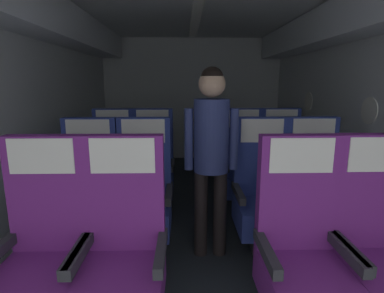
{
  "coord_description": "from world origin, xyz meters",
  "views": [
    {
      "loc": [
        -0.15,
        0.03,
        1.45
      ],
      "look_at": [
        -0.08,
        2.99,
        0.82
      ],
      "focal_mm": 28.66,
      "sensor_mm": 36.0,
      "label": 1
    }
  ],
  "objects_px": {
    "seat_a_right_window": "(301,256)",
    "seat_c_left_aisle": "(153,169)",
    "seat_a_left_aisle": "(124,256)",
    "seat_c_left_window": "(113,170)",
    "seat_b_left_aisle": "(144,198)",
    "seat_c_right_window": "(243,169)",
    "seat_b_left_window": "(89,199)",
    "seat_c_right_aisle": "(281,168)",
    "seat_a_left_window": "(44,257)",
    "seat_a_right_aisle": "(378,253)",
    "seat_b_right_window": "(262,197)",
    "seat_b_right_aisle": "(313,196)",
    "flight_attendant": "(211,144)"
  },
  "relations": [
    {
      "from": "seat_a_right_aisle",
      "to": "seat_b_right_window",
      "type": "xyz_separation_m",
      "value": [
        -0.45,
        0.89,
        0.0
      ]
    },
    {
      "from": "seat_a_right_aisle",
      "to": "seat_b_left_window",
      "type": "distance_m",
      "value": 2.11
    },
    {
      "from": "seat_b_left_window",
      "to": "seat_c_left_window",
      "type": "distance_m",
      "value": 0.89
    },
    {
      "from": "seat_c_right_aisle",
      "to": "seat_b_left_window",
      "type": "bearing_deg",
      "value": -154.91
    },
    {
      "from": "seat_c_right_window",
      "to": "flight_attendant",
      "type": "relative_size",
      "value": 0.74
    },
    {
      "from": "seat_b_left_aisle",
      "to": "seat_c_right_window",
      "type": "relative_size",
      "value": 1.0
    },
    {
      "from": "seat_b_right_window",
      "to": "seat_c_right_aisle",
      "type": "xyz_separation_m",
      "value": [
        0.45,
        0.89,
        0.0
      ]
    },
    {
      "from": "seat_a_right_aisle",
      "to": "seat_a_right_window",
      "type": "height_order",
      "value": "same"
    },
    {
      "from": "seat_a_right_window",
      "to": "seat_b_left_aisle",
      "type": "bearing_deg",
      "value": 137.95
    },
    {
      "from": "seat_b_right_window",
      "to": "seat_b_right_aisle",
      "type": "bearing_deg",
      "value": 0.81
    },
    {
      "from": "seat_b_left_aisle",
      "to": "seat_a_right_aisle",
      "type": "bearing_deg",
      "value": -31.51
    },
    {
      "from": "seat_a_right_window",
      "to": "seat_c_left_aisle",
      "type": "relative_size",
      "value": 1.0
    },
    {
      "from": "seat_a_right_window",
      "to": "seat_c_right_window",
      "type": "relative_size",
      "value": 1.0
    },
    {
      "from": "seat_c_left_window",
      "to": "seat_c_left_aisle",
      "type": "xyz_separation_m",
      "value": [
        0.45,
        0.01,
        0.0
      ]
    },
    {
      "from": "seat_a_left_aisle",
      "to": "flight_attendant",
      "type": "distance_m",
      "value": 1.1
    },
    {
      "from": "seat_b_left_aisle",
      "to": "seat_c_left_aisle",
      "type": "relative_size",
      "value": 1.0
    },
    {
      "from": "seat_b_left_aisle",
      "to": "seat_a_left_window",
      "type": "bearing_deg",
      "value": -117.13
    },
    {
      "from": "seat_a_left_aisle",
      "to": "seat_c_left_aisle",
      "type": "distance_m",
      "value": 1.77
    },
    {
      "from": "seat_c_left_window",
      "to": "seat_c_right_window",
      "type": "height_order",
      "value": "same"
    },
    {
      "from": "seat_c_right_aisle",
      "to": "flight_attendant",
      "type": "bearing_deg",
      "value": -133.13
    },
    {
      "from": "seat_a_left_window",
      "to": "seat_c_right_window",
      "type": "bearing_deg",
      "value": 50.38
    },
    {
      "from": "seat_a_right_window",
      "to": "seat_a_left_aisle",
      "type": "bearing_deg",
      "value": 178.8
    },
    {
      "from": "seat_a_left_window",
      "to": "seat_c_right_aisle",
      "type": "distance_m",
      "value": 2.6
    },
    {
      "from": "seat_c_left_aisle",
      "to": "seat_c_right_aisle",
      "type": "height_order",
      "value": "same"
    },
    {
      "from": "seat_a_left_window",
      "to": "seat_b_right_aisle",
      "type": "xyz_separation_m",
      "value": [
        1.9,
        0.88,
        0.0
      ]
    },
    {
      "from": "seat_b_left_window",
      "to": "flight_attendant",
      "type": "distance_m",
      "value": 1.13
    },
    {
      "from": "seat_c_left_aisle",
      "to": "flight_attendant",
      "type": "bearing_deg",
      "value": -59.07
    },
    {
      "from": "seat_c_left_window",
      "to": "seat_c_left_aisle",
      "type": "bearing_deg",
      "value": 0.81
    },
    {
      "from": "seat_a_left_aisle",
      "to": "seat_c_left_window",
      "type": "relative_size",
      "value": 1.0
    },
    {
      "from": "seat_a_left_window",
      "to": "flight_attendant",
      "type": "xyz_separation_m",
      "value": [
        1.01,
        0.82,
        0.48
      ]
    },
    {
      "from": "seat_a_left_window",
      "to": "seat_a_right_window",
      "type": "height_order",
      "value": "same"
    },
    {
      "from": "seat_a_left_window",
      "to": "seat_b_right_window",
      "type": "relative_size",
      "value": 1.0
    },
    {
      "from": "seat_a_left_aisle",
      "to": "seat_c_left_window",
      "type": "xyz_separation_m",
      "value": [
        -0.46,
        1.77,
        0.0
      ]
    },
    {
      "from": "seat_c_right_window",
      "to": "seat_c_left_window",
      "type": "bearing_deg",
      "value": 179.76
    },
    {
      "from": "seat_c_right_aisle",
      "to": "seat_c_right_window",
      "type": "relative_size",
      "value": 1.0
    },
    {
      "from": "seat_b_right_aisle",
      "to": "seat_c_right_window",
      "type": "xyz_separation_m",
      "value": [
        -0.44,
        0.88,
        0.0
      ]
    },
    {
      "from": "seat_a_right_window",
      "to": "seat_b_right_aisle",
      "type": "relative_size",
      "value": 1.0
    },
    {
      "from": "seat_b_left_window",
      "to": "seat_c_right_aisle",
      "type": "xyz_separation_m",
      "value": [
        1.91,
        0.89,
        0.0
      ]
    },
    {
      "from": "seat_a_left_aisle",
      "to": "flight_attendant",
      "type": "xyz_separation_m",
      "value": [
        0.56,
        0.82,
        0.48
      ]
    },
    {
      "from": "flight_attendant",
      "to": "seat_c_right_aisle",
      "type": "bearing_deg",
      "value": 39.64
    },
    {
      "from": "seat_a_left_aisle",
      "to": "seat_b_right_window",
      "type": "height_order",
      "value": "same"
    },
    {
      "from": "seat_b_left_window",
      "to": "seat_c_right_aisle",
      "type": "distance_m",
      "value": 2.11
    },
    {
      "from": "seat_a_right_aisle",
      "to": "seat_c_left_window",
      "type": "bearing_deg",
      "value": 137.09
    },
    {
      "from": "seat_a_left_aisle",
      "to": "seat_b_left_window",
      "type": "height_order",
      "value": "same"
    },
    {
      "from": "seat_b_left_window",
      "to": "seat_b_right_window",
      "type": "bearing_deg",
      "value": 0.07
    },
    {
      "from": "seat_b_left_aisle",
      "to": "flight_attendant",
      "type": "distance_m",
      "value": 0.74
    },
    {
      "from": "seat_b_right_window",
      "to": "seat_a_left_window",
      "type": "bearing_deg",
      "value": -148.89
    },
    {
      "from": "seat_a_right_window",
      "to": "seat_c_left_aisle",
      "type": "xyz_separation_m",
      "value": [
        -1.01,
        1.79,
        0.0
      ]
    },
    {
      "from": "seat_c_right_aisle",
      "to": "seat_a_right_aisle",
      "type": "bearing_deg",
      "value": -89.94
    },
    {
      "from": "seat_b_left_aisle",
      "to": "seat_c_left_aisle",
      "type": "xyz_separation_m",
      "value": [
        -0.01,
        0.89,
        0.0
      ]
    }
  ]
}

